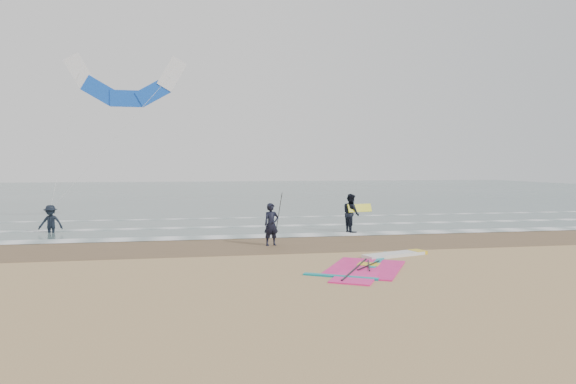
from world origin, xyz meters
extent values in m
plane|color=tan|center=(0.00, 0.00, 0.00)|extent=(120.00, 120.00, 0.00)
cube|color=#47605E|center=(0.00, 48.00, 0.01)|extent=(120.00, 80.00, 0.02)
cube|color=brown|center=(0.00, 6.00, 0.00)|extent=(120.00, 5.00, 0.01)
cube|color=white|center=(0.00, 8.20, 0.03)|extent=(120.00, 1.20, 0.02)
cube|color=white|center=(0.00, 12.00, 0.03)|extent=(120.00, 0.70, 0.02)
cube|color=white|center=(0.00, 16.50, 0.03)|extent=(120.00, 0.50, 0.01)
cube|color=white|center=(1.89, 2.41, 0.06)|extent=(2.48, 1.32, 0.12)
cube|color=yellow|center=(2.95, 2.75, 0.06)|extent=(0.59, 0.69, 0.13)
cube|color=#FF2085|center=(0.15, 0.47, 0.02)|extent=(3.39, 3.74, 0.04)
cube|color=#FF2085|center=(-0.58, -0.78, 0.02)|extent=(1.87, 2.09, 0.04)
cube|color=#0C8C99|center=(1.12, 1.73, 0.02)|extent=(1.73, 2.79, 0.05)
cube|color=#0C8C99|center=(-0.96, -0.59, 0.02)|extent=(2.03, 1.30, 0.05)
cube|color=yellow|center=(0.44, 0.96, 0.03)|extent=(0.88, 0.84, 0.05)
cylinder|color=black|center=(-0.24, 0.28, 0.05)|extent=(1.79, 3.04, 0.06)
cylinder|color=black|center=(0.34, 0.67, 0.07)|extent=(1.19, 1.32, 0.04)
cylinder|color=black|center=(0.34, 0.67, 0.07)|extent=(0.57, 1.67, 0.04)
imported|color=black|center=(-2.07, 5.58, 0.86)|extent=(0.72, 0.56, 1.72)
imported|color=black|center=(2.33, 8.91, 0.94)|extent=(0.83, 1.00, 1.88)
imported|color=black|center=(-11.88, 11.16, 0.86)|extent=(1.14, 0.69, 1.71)
cylinder|color=black|center=(-1.77, 5.58, 1.26)|extent=(0.17, 0.86, 1.82)
cube|color=yellow|center=(2.73, 8.81, 1.19)|extent=(1.30, 0.51, 0.39)
cube|color=white|center=(-11.19, 14.86, 8.35)|extent=(1.69, 0.17, 2.01)
cube|color=blue|center=(-10.15, 14.86, 7.31)|extent=(2.01, 0.18, 1.69)
cube|color=blue|center=(-8.74, 14.86, 6.93)|extent=(1.80, 0.17, 0.91)
cube|color=blue|center=(-7.32, 14.86, 7.31)|extent=(2.01, 0.18, 1.69)
cube|color=white|center=(-6.28, 14.86, 8.35)|extent=(1.69, 0.17, 2.01)
cylinder|color=beige|center=(-11.53, 13.01, 4.74)|extent=(0.70, 3.72, 7.23)
cylinder|color=beige|center=(-9.08, 13.01, 4.74)|extent=(5.61, 3.73, 7.23)
camera|label=1|loc=(-5.11, -14.81, 3.26)|focal=32.00mm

